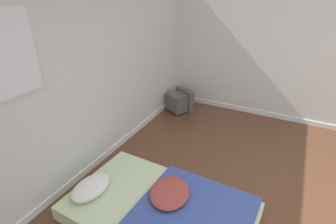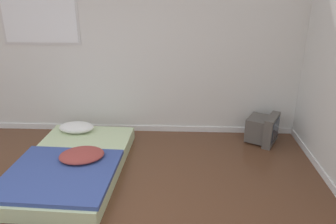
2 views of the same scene
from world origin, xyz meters
name	(u,v)px [view 2 (image 2 of 2)]	position (x,y,z in m)	size (l,w,h in m)	color
wall_back	(108,52)	(-0.01, 2.56, 1.29)	(8.24, 0.08, 2.60)	silver
mattress_bed	(72,164)	(-0.27, 1.23, 0.12)	(1.33, 2.09, 0.33)	beige
crt_tv	(263,129)	(2.36, 2.21, 0.21)	(0.56, 0.58, 0.44)	#56514C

